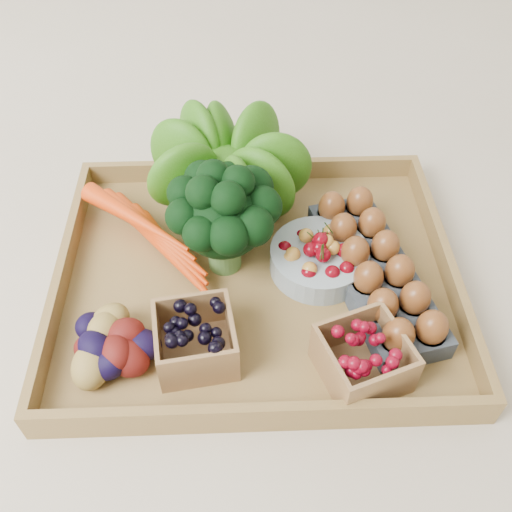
{
  "coord_description": "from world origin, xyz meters",
  "views": [
    {
      "loc": [
        -0.02,
        -0.52,
        0.63
      ],
      "look_at": [
        0.0,
        0.0,
        0.06
      ],
      "focal_mm": 40.0,
      "sensor_mm": 36.0,
      "label": 1
    }
  ],
  "objects_px": {
    "broccoli": "(223,234)",
    "egg_carton": "(374,275)",
    "cherry_bowl": "(319,259)",
    "tray": "(256,281)"
  },
  "relations": [
    {
      "from": "broccoli",
      "to": "egg_carton",
      "type": "height_order",
      "value": "broccoli"
    },
    {
      "from": "broccoli",
      "to": "cherry_bowl",
      "type": "relative_size",
      "value": 1.12
    },
    {
      "from": "tray",
      "to": "broccoli",
      "type": "distance_m",
      "value": 0.09
    },
    {
      "from": "egg_carton",
      "to": "tray",
      "type": "bearing_deg",
      "value": 161.5
    },
    {
      "from": "broccoli",
      "to": "cherry_bowl",
      "type": "height_order",
      "value": "broccoli"
    },
    {
      "from": "broccoli",
      "to": "egg_carton",
      "type": "relative_size",
      "value": 0.55
    },
    {
      "from": "broccoli",
      "to": "egg_carton",
      "type": "bearing_deg",
      "value": -11.75
    },
    {
      "from": "tray",
      "to": "broccoli",
      "type": "xyz_separation_m",
      "value": [
        -0.04,
        0.03,
        0.07
      ]
    },
    {
      "from": "tray",
      "to": "egg_carton",
      "type": "bearing_deg",
      "value": -5.61
    },
    {
      "from": "egg_carton",
      "to": "cherry_bowl",
      "type": "bearing_deg",
      "value": 144.32
    }
  ]
}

